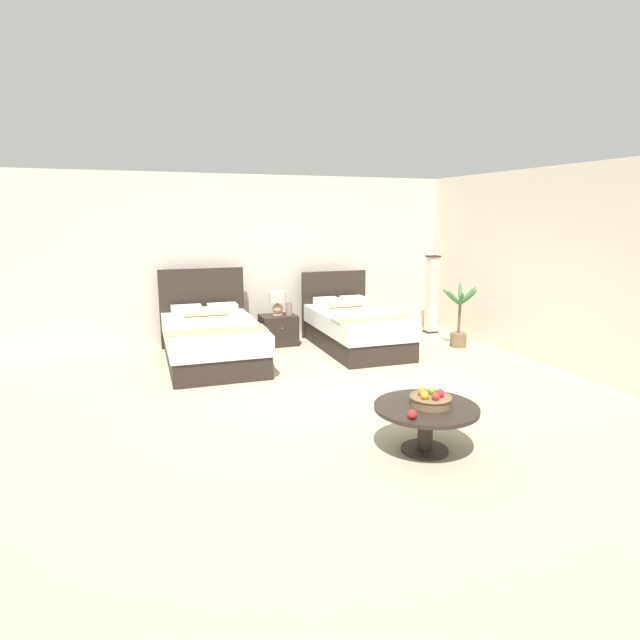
{
  "coord_description": "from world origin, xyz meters",
  "views": [
    {
      "loc": [
        -2.25,
        -5.69,
        2.09
      ],
      "look_at": [
        0.06,
        0.52,
        0.78
      ],
      "focal_mm": 29.76,
      "sensor_mm": 36.0,
      "label": 1
    }
  ],
  "objects": [
    {
      "name": "floor_lamp_corner",
      "position": [
        2.89,
        2.42,
        0.69
      ],
      "size": [
        0.21,
        0.21,
        1.39
      ],
      "color": "black",
      "rests_on": "ground"
    },
    {
      "name": "table_lamp",
      "position": [
        0.06,
        2.5,
        0.73
      ],
      "size": [
        0.28,
        0.28,
        0.39
      ],
      "color": "tan",
      "rests_on": "nightstand"
    },
    {
      "name": "nightstand",
      "position": [
        0.06,
        2.48,
        0.25
      ],
      "size": [
        0.57,
        0.48,
        0.49
      ],
      "color": "#2D241E",
      "rests_on": "ground"
    },
    {
      "name": "wall_back",
      "position": [
        0.0,
        3.12,
        1.37
      ],
      "size": [
        10.29,
        0.12,
        2.75
      ],
      "primitive_type": "cube",
      "color": "beige",
      "rests_on": "ground"
    },
    {
      "name": "bed_near_window",
      "position": [
        -1.13,
        1.82,
        0.33
      ],
      "size": [
        1.37,
        2.23,
        1.26
      ],
      "color": "#2D241E",
      "rests_on": "ground"
    },
    {
      "name": "coffee_table",
      "position": [
        0.19,
        -1.84,
        0.33
      ],
      "size": [
        0.93,
        0.93,
        0.43
      ],
      "color": "#2D241E",
      "rests_on": "ground"
    },
    {
      "name": "vase",
      "position": [
        0.23,
        2.44,
        0.59
      ],
      "size": [
        0.11,
        0.11,
        0.21
      ],
      "color": "gray",
      "rests_on": "nightstand"
    },
    {
      "name": "fruit_bowl",
      "position": [
        0.23,
        -1.84,
        0.49
      ],
      "size": [
        0.38,
        0.38,
        0.16
      ],
      "color": "brown",
      "rests_on": "coffee_table"
    },
    {
      "name": "ground_plane",
      "position": [
        0.0,
        0.0,
        -0.01
      ],
      "size": [
        10.29,
        9.83,
        0.02
      ],
      "primitive_type": "cube",
      "color": "tan"
    },
    {
      "name": "potted_palm",
      "position": [
        2.74,
        1.34,
        0.36
      ],
      "size": [
        0.53,
        0.58,
        1.04
      ],
      "color": "brown",
      "rests_on": "ground"
    },
    {
      "name": "loose_apple",
      "position": [
        -0.08,
        -2.06,
        0.47
      ],
      "size": [
        0.08,
        0.08,
        0.08
      ],
      "color": "red",
      "rests_on": "coffee_table"
    },
    {
      "name": "wall_side_right",
      "position": [
        3.35,
        0.4,
        1.37
      ],
      "size": [
        0.12,
        5.43,
        2.75
      ],
      "primitive_type": "cube",
      "color": "beige",
      "rests_on": "ground"
    },
    {
      "name": "bed_near_corner",
      "position": [
        1.13,
        1.82,
        0.33
      ],
      "size": [
        1.2,
        2.14,
        1.14
      ],
      "color": "#2D241E",
      "rests_on": "ground"
    }
  ]
}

